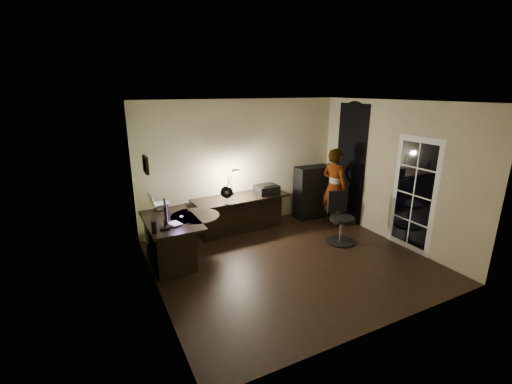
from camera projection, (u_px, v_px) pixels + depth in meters
name	position (u px, v px, depth m)	size (l,w,h in m)	color
floor	(291.00, 261.00, 5.99)	(4.50, 4.00, 0.01)	black
ceiling	(296.00, 101.00, 5.20)	(4.50, 4.00, 0.01)	silver
wall_back	(242.00, 164.00, 7.31)	(4.50, 0.01, 2.70)	tan
wall_front	(389.00, 230.00, 3.88)	(4.50, 0.01, 2.70)	tan
wall_left	(152.00, 207.00, 4.62)	(0.01, 4.00, 2.70)	tan
wall_right	(392.00, 172.00, 6.57)	(0.01, 4.00, 2.70)	tan
green_wall_overlay	(153.00, 207.00, 4.63)	(0.00, 4.00, 2.70)	#4A6228
arched_doorway	(350.00, 164.00, 7.56)	(0.01, 0.90, 2.60)	black
french_door	(414.00, 195.00, 6.17)	(0.02, 0.92, 2.10)	white
framed_picture	(146.00, 165.00, 4.88)	(0.04, 0.30, 0.25)	black
desk_left	(172.00, 241.00, 5.85)	(0.84, 1.36, 0.79)	black
desk_right	(241.00, 214.00, 7.18)	(2.00, 0.70, 0.75)	black
cabinet	(312.00, 192.00, 7.91)	(0.80, 0.40, 1.20)	black
laptop_stand	(160.00, 206.00, 6.20)	(0.22, 0.18, 0.09)	silver
laptop	(160.00, 198.00, 6.15)	(0.33, 0.31, 0.23)	silver
monitor	(165.00, 219.00, 5.32)	(0.09, 0.44, 0.29)	black
mouse	(181.00, 216.00, 5.77)	(0.06, 0.09, 0.03)	silver
phone	(190.00, 210.00, 6.11)	(0.06, 0.11, 0.01)	black
pen	(190.00, 224.00, 5.48)	(0.01, 0.15, 0.01)	black
speaker	(154.00, 227.00, 5.10)	(0.08, 0.08, 0.20)	black
notepad	(175.00, 223.00, 5.50)	(0.16, 0.22, 0.01)	silver
desk_fan	(227.00, 195.00, 6.57)	(0.24, 0.13, 0.36)	black
headphones	(266.00, 191.00, 7.32)	(0.21, 0.09, 0.10)	#16609C
printer	(267.00, 189.00, 7.24)	(0.46, 0.36, 0.21)	black
desk_lamp	(232.00, 181.00, 7.10)	(0.15, 0.28, 0.63)	black
office_chair	(342.00, 219.00, 6.58)	(0.55, 0.55, 0.99)	black
person	(334.00, 187.00, 7.41)	(0.61, 0.40, 1.70)	#D8A88C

